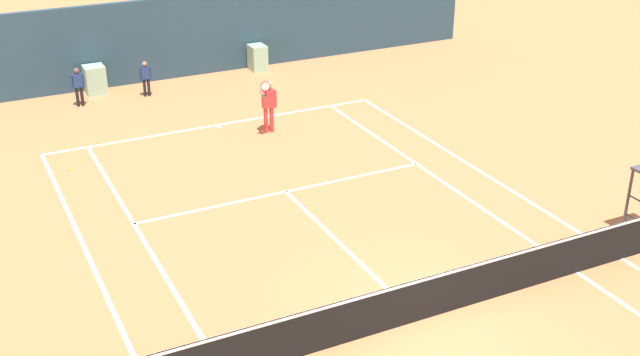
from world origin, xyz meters
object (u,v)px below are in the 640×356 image
object	(u,v)px
ball_kid_centre_post	(146,76)
tennis_ball_near_service_line	(348,121)
tennis_ball_mid_court	(69,169)
player_on_baseline	(268,102)
ball_kid_left_post	(78,84)

from	to	relation	value
ball_kid_centre_post	tennis_ball_near_service_line	size ratio (longest dim) A/B	18.13
ball_kid_centre_post	tennis_ball_mid_court	distance (m)	6.28
player_on_baseline	ball_kid_centre_post	size ratio (longest dim) A/B	1.49
ball_kid_centre_post	tennis_ball_mid_court	bearing A→B (deg)	64.32
player_on_baseline	ball_kid_left_post	distance (m)	6.84
tennis_ball_near_service_line	tennis_ball_mid_court	size ratio (longest dim) A/B	1.00
tennis_ball_near_service_line	ball_kid_left_post	bearing A→B (deg)	144.20
player_on_baseline	ball_kid_centre_post	world-z (taller)	player_on_baseline
ball_kid_left_post	ball_kid_centre_post	distance (m)	2.26
player_on_baseline	tennis_ball_near_service_line	xyz separation A→B (m)	(2.58, -0.29, -0.93)
player_on_baseline	ball_kid_left_post	bearing A→B (deg)	-39.73
player_on_baseline	ball_kid_centre_post	xyz separation A→B (m)	(-2.44, 4.96, -0.26)
tennis_ball_near_service_line	tennis_ball_mid_court	distance (m)	8.62
player_on_baseline	tennis_ball_near_service_line	bearing A→B (deg)	-179.61
ball_kid_left_post	tennis_ball_mid_court	xyz separation A→B (m)	(-1.34, -5.09, -0.72)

